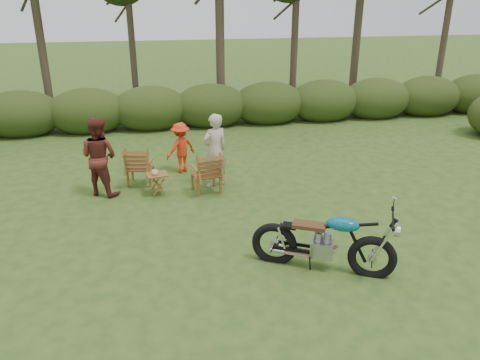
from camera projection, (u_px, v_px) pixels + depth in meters
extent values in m
plane|color=#284517|center=(286.00, 264.00, 7.75)|extent=(80.00, 80.00, 0.00)
cylinder|color=#3B2D20|center=(36.00, 11.00, 15.53)|extent=(0.28, 0.28, 7.20)
cylinder|color=#3B2D20|center=(130.00, 23.00, 17.24)|extent=(0.24, 0.24, 6.30)
cylinder|color=#3B2D20|center=(219.00, 4.00, 15.52)|extent=(0.30, 0.30, 7.65)
cylinder|color=#3B2D20|center=(295.00, 20.00, 17.28)|extent=(0.26, 0.26, 6.48)
cylinder|color=#3B2D20|center=(448.00, 15.00, 17.19)|extent=(0.24, 0.24, 6.84)
ellipsoid|color=#2B3D16|center=(21.00, 115.00, 14.63)|extent=(2.52, 1.68, 1.51)
ellipsoid|color=#2B3D16|center=(87.00, 112.00, 14.99)|extent=(2.52, 1.68, 1.51)
ellipsoid|color=#2B3D16|center=(151.00, 109.00, 15.35)|extent=(2.52, 1.68, 1.51)
ellipsoid|color=#2B3D16|center=(211.00, 106.00, 15.71)|extent=(2.52, 1.68, 1.51)
ellipsoid|color=#2B3D16|center=(269.00, 104.00, 16.07)|extent=(2.52, 1.68, 1.51)
ellipsoid|color=#2B3D16|center=(324.00, 101.00, 16.43)|extent=(2.52, 1.68, 1.51)
ellipsoid|color=#2B3D16|center=(376.00, 99.00, 16.79)|extent=(2.52, 1.68, 1.51)
ellipsoid|color=#2B3D16|center=(427.00, 97.00, 17.14)|extent=(2.52, 1.68, 1.51)
ellipsoid|color=#2B3D16|center=(475.00, 95.00, 17.50)|extent=(2.52, 1.68, 1.51)
imported|color=beige|center=(155.00, 172.00, 10.16)|extent=(0.16, 0.16, 0.11)
imported|color=#B8A897|center=(215.00, 185.00, 10.91)|extent=(0.74, 0.63, 1.71)
imported|color=#5C211A|center=(103.00, 193.00, 10.48)|extent=(1.07, 1.01, 1.74)
imported|color=red|center=(182.00, 171.00, 11.76)|extent=(0.94, 0.82, 1.26)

